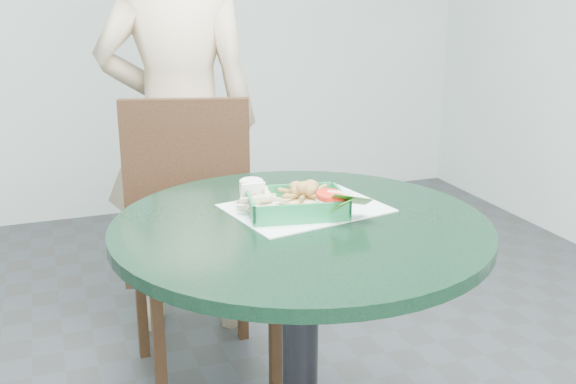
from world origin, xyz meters
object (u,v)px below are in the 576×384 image
object	(u,v)px
food_basket	(296,215)
sauce_ramekin	(247,196)
diner_person	(179,110)
crab_sandwich	(303,199)
cafe_table	(301,295)
dining_chair	(195,221)

from	to	relation	value
food_basket	sauce_ramekin	xyz separation A→B (m)	(-0.10, 0.09, 0.03)
diner_person	crab_sandwich	distance (m)	0.98
crab_sandwich	sauce_ramekin	world-z (taller)	crab_sandwich
food_basket	sauce_ramekin	size ratio (longest dim) A/B	3.86
cafe_table	crab_sandwich	world-z (taller)	crab_sandwich
cafe_table	food_basket	xyz separation A→B (m)	(0.01, 0.05, 0.19)
dining_chair	sauce_ramekin	size ratio (longest dim) A/B	15.64
diner_person	crab_sandwich	bearing A→B (deg)	108.91
diner_person	food_basket	distance (m)	1.00
cafe_table	food_basket	size ratio (longest dim) A/B	3.85
sauce_ramekin	dining_chair	bearing A→B (deg)	90.37
dining_chair	diner_person	size ratio (longest dim) A/B	0.54
dining_chair	cafe_table	bearing A→B (deg)	-67.24
crab_sandwich	food_basket	bearing A→B (deg)	-143.10
cafe_table	sauce_ramekin	xyz separation A→B (m)	(-0.09, 0.14, 0.22)
crab_sandwich	sauce_ramekin	size ratio (longest dim) A/B	1.81
cafe_table	dining_chair	xyz separation A→B (m)	(-0.09, 0.74, -0.05)
diner_person	sauce_ramekin	size ratio (longest dim) A/B	28.92
dining_chair	sauce_ramekin	world-z (taller)	dining_chair
dining_chair	crab_sandwich	distance (m)	0.73
diner_person	sauce_ramekin	xyz separation A→B (m)	(-0.02, -0.90, -0.06)
food_basket	crab_sandwich	world-z (taller)	crab_sandwich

